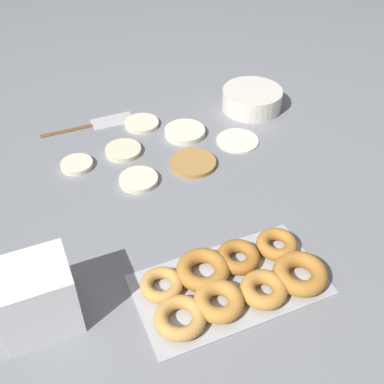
{
  "coord_description": "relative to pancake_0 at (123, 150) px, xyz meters",
  "views": [
    {
      "loc": [
        -0.35,
        -0.87,
        0.76
      ],
      "look_at": [
        -0.02,
        -0.12,
        0.04
      ],
      "focal_mm": 45.0,
      "sensor_mm": 36.0,
      "label": 1
    }
  ],
  "objects": [
    {
      "name": "ground_plane",
      "position": [
        0.11,
        -0.14,
        -0.01
      ],
      "size": [
        3.0,
        3.0,
        0.0
      ],
      "primitive_type": "plane",
      "color": "gray"
    },
    {
      "name": "pancake_0",
      "position": [
        0.0,
        0.0,
        0.0
      ],
      "size": [
        0.1,
        0.1,
        0.01
      ],
      "primitive_type": "cylinder",
      "color": "beige",
      "rests_on": "ground_plane"
    },
    {
      "name": "pancake_1",
      "position": [
        0.3,
        -0.07,
        -0.0
      ],
      "size": [
        0.11,
        0.11,
        0.01
      ],
      "primitive_type": "cylinder",
      "color": "silver",
      "rests_on": "ground_plane"
    },
    {
      "name": "pancake_2",
      "position": [
        0.18,
        0.01,
        0.0
      ],
      "size": [
        0.11,
        0.11,
        0.02
      ],
      "primitive_type": "cylinder",
      "color": "silver",
      "rests_on": "ground_plane"
    },
    {
      "name": "pancake_3",
      "position": [
        0.15,
        -0.12,
        -0.0
      ],
      "size": [
        0.12,
        0.12,
        0.01
      ],
      "primitive_type": "cylinder",
      "color": "#B27F42",
      "rests_on": "ground_plane"
    },
    {
      "name": "pancake_4",
      "position": [
        -0.13,
        -0.01,
        -0.0
      ],
      "size": [
        0.08,
        0.08,
        0.01
      ],
      "primitive_type": "cylinder",
      "color": "beige",
      "rests_on": "ground_plane"
    },
    {
      "name": "pancake_5",
      "position": [
        0.09,
        0.11,
        -0.0
      ],
      "size": [
        0.1,
        0.1,
        0.01
      ],
      "primitive_type": "cylinder",
      "color": "beige",
      "rests_on": "ground_plane"
    },
    {
      "name": "pancake_6",
      "position": [
        -0.0,
        -0.13,
        -0.0
      ],
      "size": [
        0.1,
        0.1,
        0.01
      ],
      "primitive_type": "cylinder",
      "color": "beige",
      "rests_on": "ground_plane"
    },
    {
      "name": "donut_tray",
      "position": [
        0.07,
        -0.51,
        0.01
      ],
      "size": [
        0.37,
        0.2,
        0.04
      ],
      "color": "#ADAFB5",
      "rests_on": "ground_plane"
    },
    {
      "name": "batter_bowl",
      "position": [
        0.42,
        0.07,
        0.02
      ],
      "size": [
        0.18,
        0.18,
        0.06
      ],
      "color": "silver",
      "rests_on": "ground_plane"
    },
    {
      "name": "container_stack",
      "position": [
        -0.29,
        -0.44,
        0.06
      ],
      "size": [
        0.13,
        0.11,
        0.14
      ],
      "color": "white",
      "rests_on": "ground_plane"
    },
    {
      "name": "spatula",
      "position": [
        -0.01,
        0.16,
        -0.0
      ],
      "size": [
        0.26,
        0.06,
        0.01
      ],
      "rotation": [
        0.0,
        0.0,
        6.28
      ],
      "color": "brown",
      "rests_on": "ground_plane"
    }
  ]
}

